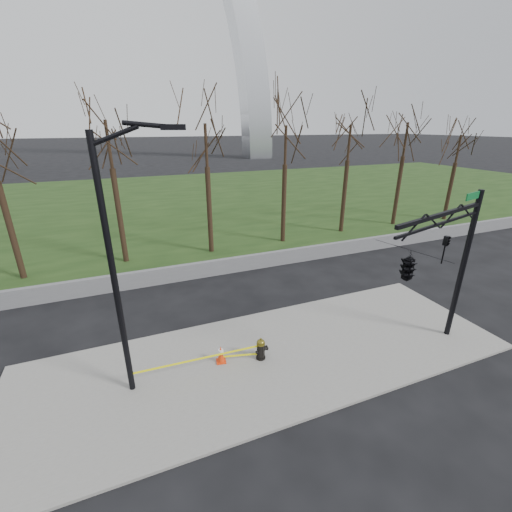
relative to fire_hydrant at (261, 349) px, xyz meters
name	(u,v)px	position (x,y,z in m)	size (l,w,h in m)	color
ground	(271,358)	(0.39, -0.03, -0.50)	(500.00, 500.00, 0.00)	black
sidewalk	(271,357)	(0.39, -0.03, -0.45)	(18.00, 6.00, 0.10)	gray
grass_strip	(163,200)	(0.39, 29.97, -0.47)	(120.00, 40.00, 0.06)	#1A3212
guardrail	(213,268)	(0.39, 7.97, -0.05)	(60.00, 0.30, 0.90)	#59595B
tree_row	(207,185)	(1.27, 11.97, 3.99)	(47.75, 4.00, 8.97)	black
fire_hydrant	(261,349)	(0.00, 0.00, 0.00)	(0.54, 0.35, 0.86)	black
traffic_cone	(221,354)	(-1.42, 0.36, -0.07)	(0.40, 0.40, 0.66)	red
street_light	(119,257)	(-4.25, 0.12, 4.20)	(2.34, 0.81, 8.21)	black
traffic_signal_mast	(422,260)	(4.55, -2.21, 3.65)	(4.96, 2.54, 6.00)	black
caution_tape	(210,358)	(-1.87, 0.11, 0.08)	(4.46, 0.37, 0.44)	#FFF70D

